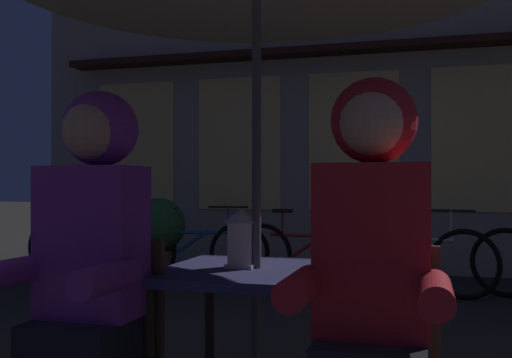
{
  "coord_description": "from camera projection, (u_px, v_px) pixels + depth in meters",
  "views": [
    {
      "loc": [
        0.63,
        -2.24,
        1.06
      ],
      "look_at": [
        0.0,
        -0.01,
        1.09
      ],
      "focal_mm": 41.86,
      "sensor_mm": 36.0,
      "label": 1
    }
  ],
  "objects": [
    {
      "name": "lantern",
      "position": [
        242.0,
        237.0,
        2.34
      ],
      "size": [
        0.11,
        0.11,
        0.23
      ],
      "color": "white",
      "rests_on": "cafe_table"
    },
    {
      "name": "cafe_table",
      "position": [
        257.0,
        294.0,
        2.32
      ],
      "size": [
        0.72,
        0.72,
        0.74
      ],
      "color": "navy",
      "rests_on": "ground_plane"
    },
    {
      "name": "shopfront_building",
      "position": [
        415.0,
        22.0,
        7.4
      ],
      "size": [
        10.0,
        0.93,
        6.2
      ],
      "color": "#9E9389",
      "rests_on": "ground_plane"
    },
    {
      "name": "bicycle_second",
      "position": [
        193.0,
        251.0,
        6.51
      ],
      "size": [
        1.66,
        0.38,
        0.84
      ],
      "color": "black",
      "rests_on": "ground_plane"
    },
    {
      "name": "person_right_hooded",
      "position": [
        372.0,
        258.0,
        1.79
      ],
      "size": [
        0.45,
        0.56,
        1.4
      ],
      "color": "black",
      "rests_on": "ground_plane"
    },
    {
      "name": "person_left_hooded",
      "position": [
        89.0,
        248.0,
        2.05
      ],
      "size": [
        0.45,
        0.56,
        1.4
      ],
      "color": "black",
      "rests_on": "ground_plane"
    },
    {
      "name": "bicycle_third",
      "position": [
        309.0,
        255.0,
        6.11
      ],
      "size": [
        1.68,
        0.21,
        0.84
      ],
      "color": "black",
      "rests_on": "ground_plane"
    },
    {
      "name": "potted_plant",
      "position": [
        158.0,
        232.0,
        6.62
      ],
      "size": [
        0.6,
        0.6,
        0.92
      ],
      "color": "brown",
      "rests_on": "ground_plane"
    },
    {
      "name": "chair_left",
      "position": [
        97.0,
        348.0,
        2.1
      ],
      "size": [
        0.4,
        0.4,
        0.87
      ],
      "color": "#513823",
      "rests_on": "ground_plane"
    },
    {
      "name": "bicycle_fourth",
      "position": [
        409.0,
        259.0,
        5.77
      ],
      "size": [
        1.65,
        0.44,
        0.84
      ],
      "color": "black",
      "rests_on": "ground_plane"
    },
    {
      "name": "bicycle_nearest",
      "position": [
        81.0,
        249.0,
        6.66
      ],
      "size": [
        1.65,
        0.41,
        0.84
      ],
      "color": "black",
      "rests_on": "ground_plane"
    }
  ]
}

